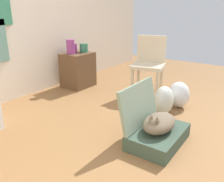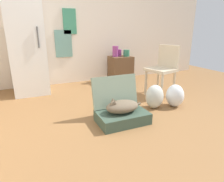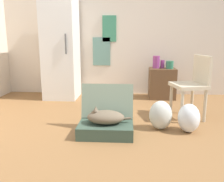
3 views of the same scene
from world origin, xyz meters
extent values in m
plane|color=olive|center=(0.00, 0.00, 0.00)|extent=(7.68, 7.68, 0.00)
cube|color=beige|center=(0.00, 2.26, 1.30)|extent=(6.40, 0.12, 2.60)
cube|color=#388260|center=(-0.27, 2.19, 1.32)|extent=(0.27, 0.02, 0.51)
cube|color=slate|center=(-0.43, 2.19, 0.87)|extent=(0.35, 0.02, 0.56)
cube|color=#384C3D|center=(-0.15, -0.06, 0.07)|extent=(0.65, 0.43, 0.15)
cube|color=gray|center=(-0.15, 0.17, 0.36)|extent=(0.65, 0.13, 0.43)
ellipsoid|color=brown|center=(-0.15, -0.06, 0.22)|extent=(0.44, 0.28, 0.16)
sphere|color=brown|center=(-0.27, -0.06, 0.26)|extent=(0.10, 0.10, 0.10)
cone|color=brown|center=(-0.27, -0.09, 0.33)|extent=(0.05, 0.05, 0.05)
cone|color=brown|center=(-0.27, -0.03, 0.33)|extent=(0.05, 0.05, 0.05)
cylinder|color=brown|center=(0.05, -0.02, 0.19)|extent=(0.20, 0.03, 0.07)
ellipsoid|color=silver|center=(0.53, 0.18, 0.18)|extent=(0.29, 0.24, 0.37)
ellipsoid|color=silver|center=(0.86, 0.11, 0.18)|extent=(0.26, 0.29, 0.35)
cube|color=silver|center=(-1.16, 1.80, 0.94)|extent=(0.60, 0.65, 1.88)
cylinder|color=#4C4C4C|center=(-0.98, 1.45, 1.04)|extent=(0.02, 0.02, 0.35)
cube|color=brown|center=(0.76, 1.85, 0.29)|extent=(0.49, 0.41, 0.58)
cylinder|color=#8C387A|center=(0.64, 1.87, 0.69)|extent=(0.13, 0.13, 0.23)
cylinder|color=#2D7051|center=(0.89, 1.81, 0.65)|extent=(0.14, 0.14, 0.14)
cylinder|color=#8C387A|center=(0.76, 1.90, 0.65)|extent=(0.07, 0.07, 0.15)
cylinder|color=beige|center=(0.76, 0.78, 0.23)|extent=(0.04, 0.04, 0.46)
cylinder|color=beige|center=(0.84, 0.43, 0.23)|extent=(0.04, 0.04, 0.46)
cylinder|color=beige|center=(1.08, 0.86, 0.23)|extent=(0.04, 0.04, 0.46)
cylinder|color=beige|center=(1.17, 0.50, 0.23)|extent=(0.04, 0.04, 0.46)
cube|color=beige|center=(0.96, 0.64, 0.48)|extent=(0.52, 0.54, 0.05)
cube|color=beige|center=(1.15, 0.69, 0.70)|extent=(0.14, 0.43, 0.40)
camera|label=1|loc=(-2.10, -0.87, 1.27)|focal=37.84mm
camera|label=2|loc=(-1.22, -2.15, 1.18)|focal=31.52mm
camera|label=3|loc=(0.10, -2.79, 1.13)|focal=39.04mm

